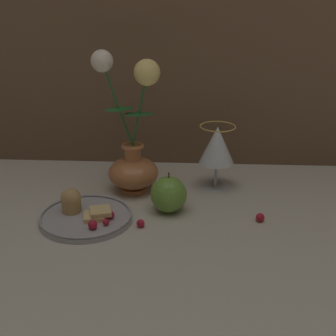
{
  "coord_description": "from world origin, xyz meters",
  "views": [
    {
      "loc": [
        0.05,
        -0.99,
        0.5
      ],
      "look_at": [
        -0.0,
        -0.03,
        0.1
      ],
      "focal_mm": 50.0,
      "sensor_mm": 36.0,
      "label": 1
    }
  ],
  "objects_px": {
    "vase": "(133,150)",
    "apple_beside_vase": "(169,194)",
    "wine_glass": "(217,147)",
    "plate_with_pastries": "(84,214)"
  },
  "relations": [
    {
      "from": "vase",
      "to": "plate_with_pastries",
      "type": "bearing_deg",
      "value": -119.62
    },
    {
      "from": "wine_glass",
      "to": "apple_beside_vase",
      "type": "relative_size",
      "value": 1.69
    },
    {
      "from": "plate_with_pastries",
      "to": "apple_beside_vase",
      "type": "bearing_deg",
      "value": 15.57
    },
    {
      "from": "apple_beside_vase",
      "to": "wine_glass",
      "type": "bearing_deg",
      "value": 51.78
    },
    {
      "from": "vase",
      "to": "apple_beside_vase",
      "type": "xyz_separation_m",
      "value": [
        0.09,
        -0.11,
        -0.07
      ]
    },
    {
      "from": "apple_beside_vase",
      "to": "vase",
      "type": "bearing_deg",
      "value": 131.17
    },
    {
      "from": "vase",
      "to": "plate_with_pastries",
      "type": "distance_m",
      "value": 0.2
    },
    {
      "from": "vase",
      "to": "wine_glass",
      "type": "relative_size",
      "value": 2.15
    },
    {
      "from": "vase",
      "to": "plate_with_pastries",
      "type": "xyz_separation_m",
      "value": [
        -0.09,
        -0.16,
        -0.09
      ]
    },
    {
      "from": "plate_with_pastries",
      "to": "wine_glass",
      "type": "xyz_separation_m",
      "value": [
        0.29,
        0.19,
        0.09
      ]
    }
  ]
}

